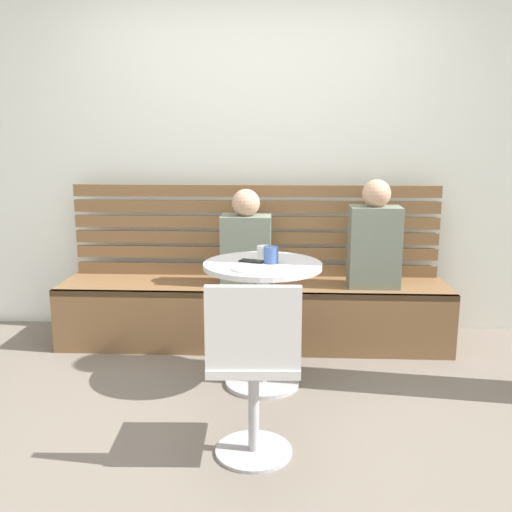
# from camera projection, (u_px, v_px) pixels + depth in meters

# --- Properties ---
(ground) EXTENTS (8.00, 8.00, 0.00)m
(ground) POSITION_uv_depth(u_px,v_px,m) (241.00, 427.00, 2.88)
(ground) COLOR #70665B
(back_wall) EXTENTS (5.20, 0.10, 2.90)m
(back_wall) POSITION_uv_depth(u_px,v_px,m) (256.00, 136.00, 4.18)
(back_wall) COLOR silver
(back_wall) RESTS_ON ground
(booth_bench) EXTENTS (2.70, 0.52, 0.44)m
(booth_bench) POSITION_uv_depth(u_px,v_px,m) (253.00, 313.00, 4.00)
(booth_bench) COLOR brown
(booth_bench) RESTS_ON ground
(booth_backrest) EXTENTS (2.65, 0.04, 0.67)m
(booth_backrest) POSITION_uv_depth(u_px,v_px,m) (255.00, 230.00, 4.12)
(booth_backrest) COLOR brown
(booth_backrest) RESTS_ON booth_bench
(cafe_table) EXTENTS (0.68, 0.68, 0.74)m
(cafe_table) POSITION_uv_depth(u_px,v_px,m) (263.00, 300.00, 3.27)
(cafe_table) COLOR #ADADB2
(cafe_table) RESTS_ON ground
(white_chair) EXTENTS (0.42, 0.42, 0.85)m
(white_chair) POSITION_uv_depth(u_px,v_px,m) (253.00, 364.00, 2.49)
(white_chair) COLOR #ADADB2
(white_chair) RESTS_ON ground
(person_adult) EXTENTS (0.34, 0.22, 0.73)m
(person_adult) POSITION_uv_depth(u_px,v_px,m) (374.00, 239.00, 3.82)
(person_adult) COLOR slate
(person_adult) RESTS_ON booth_bench
(person_child_left) EXTENTS (0.34, 0.22, 0.66)m
(person_child_left) POSITION_uv_depth(u_px,v_px,m) (246.00, 243.00, 3.88)
(person_child_left) COLOR slate
(person_child_left) RESTS_ON booth_bench
(cup_ceramic_white) EXTENTS (0.08, 0.08, 0.07)m
(cup_ceramic_white) POSITION_uv_depth(u_px,v_px,m) (264.00, 252.00, 3.36)
(cup_ceramic_white) COLOR white
(cup_ceramic_white) RESTS_ON cafe_table
(cup_mug_blue) EXTENTS (0.08, 0.08, 0.09)m
(cup_mug_blue) POSITION_uv_depth(u_px,v_px,m) (271.00, 255.00, 3.21)
(cup_mug_blue) COLOR #3D5B9E
(cup_mug_blue) RESTS_ON cafe_table
(plate_small) EXTENTS (0.17, 0.17, 0.01)m
(plate_small) POSITION_uv_depth(u_px,v_px,m) (248.00, 269.00, 3.06)
(plate_small) COLOR white
(plate_small) RESTS_ON cafe_table
(phone_on_table) EXTENTS (0.16, 0.11, 0.01)m
(phone_on_table) POSITION_uv_depth(u_px,v_px,m) (252.00, 261.00, 3.26)
(phone_on_table) COLOR black
(phone_on_table) RESTS_ON cafe_table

